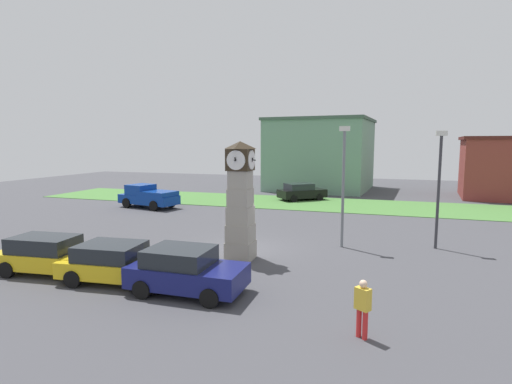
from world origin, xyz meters
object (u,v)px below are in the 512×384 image
object	(u,v)px
bollard_mid_row	(213,269)
car_far_lot	(301,192)
car_by_building	(186,270)
pedestrian_by_cars	(363,305)
street_lamp_far_side	(343,178)
street_lamp_near_road	(439,181)
car_navy_sedan	(50,255)
pickup_truck	(148,196)
bollard_near_tower	(177,272)
car_near_tower	(116,262)
clock_tower	(240,203)

from	to	relation	value
bollard_mid_row	car_far_lot	size ratio (longest dim) A/B	0.25
car_by_building	car_far_lot	distance (m)	23.62
pedestrian_by_cars	street_lamp_far_side	bearing A→B (deg)	99.36
car_far_lot	street_lamp_near_road	bearing A→B (deg)	-55.84
car_navy_sedan	street_lamp_near_road	bearing A→B (deg)	30.87
car_far_lot	pedestrian_by_cars	size ratio (longest dim) A/B	2.78
pickup_truck	car_by_building	bearing A→B (deg)	-53.07
car_navy_sedan	street_lamp_near_road	world-z (taller)	street_lamp_near_road
car_navy_sedan	car_far_lot	bearing A→B (deg)	77.30
bollard_mid_row	street_lamp_far_side	world-z (taller)	street_lamp_far_side
bollard_mid_row	car_navy_sedan	xyz separation A→B (m)	(-6.66, -0.96, 0.20)
bollard_near_tower	car_far_lot	size ratio (longest dim) A/B	0.21
car_near_tower	car_by_building	world-z (taller)	car_by_building
clock_tower	car_far_lot	size ratio (longest dim) A/B	1.18
clock_tower	street_lamp_far_side	bearing A→B (deg)	40.84
bollard_mid_row	car_by_building	distance (m)	1.25
bollard_near_tower	pedestrian_by_cars	world-z (taller)	pedestrian_by_cars
car_near_tower	car_by_building	size ratio (longest dim) A/B	1.07
bollard_mid_row	car_near_tower	xyz separation A→B (m)	(-3.54, -0.91, 0.18)
car_far_lot	pickup_truck	xyz separation A→B (m)	(-10.86, -8.01, 0.13)
car_by_building	street_lamp_far_side	size ratio (longest dim) A/B	0.67
bollard_near_tower	bollard_mid_row	world-z (taller)	bollard_mid_row
car_far_lot	pedestrian_by_cars	bearing A→B (deg)	-74.61
clock_tower	bollard_mid_row	world-z (taller)	clock_tower
bollard_near_tower	clock_tower	bearing A→B (deg)	73.62
car_navy_sedan	car_by_building	world-z (taller)	car_by_building
clock_tower	bollard_near_tower	world-z (taller)	clock_tower
street_lamp_far_side	pickup_truck	bearing A→B (deg)	154.84
car_far_lot	street_lamp_near_road	xyz separation A→B (m)	(9.80, -14.44, 2.58)
bollard_near_tower	car_navy_sedan	distance (m)	5.45
street_lamp_near_road	street_lamp_far_side	bearing A→B (deg)	-165.15
bollard_near_tower	car_navy_sedan	xyz separation A→B (m)	(-5.42, -0.53, 0.29)
car_far_lot	pickup_truck	world-z (taller)	pickup_truck
clock_tower	pedestrian_by_cars	world-z (taller)	clock_tower
car_by_building	pedestrian_by_cars	size ratio (longest dim) A/B	2.50
car_near_tower	street_lamp_near_road	size ratio (longest dim) A/B	0.74
car_far_lot	bollard_near_tower	bearing A→B (deg)	-89.66
car_far_lot	car_near_tower	bearing A→B (deg)	-95.29
bollard_mid_row	pickup_truck	distance (m)	18.96
pickup_truck	bollard_mid_row	bearing A→B (deg)	-49.82
clock_tower	pedestrian_by_cars	size ratio (longest dim) A/B	3.28
car_near_tower	car_by_building	xyz separation A→B (m)	(3.03, -0.20, 0.06)
clock_tower	car_navy_sedan	bearing A→B (deg)	-146.69
clock_tower	bollard_near_tower	xyz separation A→B (m)	(-1.11, -3.76, -2.06)
car_navy_sedan	car_near_tower	size ratio (longest dim) A/B	1.08
car_far_lot	street_lamp_near_road	size ratio (longest dim) A/B	0.77
clock_tower	bollard_near_tower	bearing A→B (deg)	-106.38
bollard_near_tower	bollard_mid_row	bearing A→B (deg)	19.50
car_navy_sedan	car_by_building	distance (m)	6.15
car_far_lot	pedestrian_by_cars	xyz separation A→B (m)	(6.90, -25.06, 0.12)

